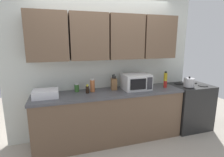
% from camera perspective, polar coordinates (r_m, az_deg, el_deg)
% --- Properties ---
extents(wall_back_with_cabinets, '(3.46, 0.38, 2.60)m').
position_cam_1_polar(wall_back_with_cabinets, '(3.14, -1.93, 8.81)').
color(wall_back_with_cabinets, silver).
rests_on(wall_back_with_cabinets, ground_plane).
extents(counter_run, '(2.59, 0.63, 0.90)m').
position_cam_1_polar(counter_run, '(3.19, -0.65, -12.08)').
color(counter_run, brown).
rests_on(counter_run, ground_plane).
extents(stove_range, '(0.76, 0.64, 0.91)m').
position_cam_1_polar(stove_range, '(3.96, 23.71, -8.23)').
color(stove_range, black).
rests_on(stove_range, ground_plane).
extents(kettle, '(0.19, 0.19, 0.20)m').
position_cam_1_polar(kettle, '(3.60, 23.82, -1.19)').
color(kettle, '#B2B2B7').
rests_on(kettle, stove_range).
extents(microwave, '(0.48, 0.37, 0.28)m').
position_cam_1_polar(microwave, '(3.18, 7.91, -1.05)').
color(microwave, silver).
rests_on(microwave, counter_run).
extents(dish_rack, '(0.38, 0.30, 0.12)m').
position_cam_1_polar(dish_rack, '(2.91, -20.81, -4.62)').
color(dish_rack, silver).
rests_on(dish_rack, counter_run).
extents(knife_block, '(0.12, 0.13, 0.28)m').
position_cam_1_polar(knife_block, '(3.15, 0.62, -1.77)').
color(knife_block, brown).
rests_on(knife_block, counter_run).
extents(bottle_green_oil, '(0.08, 0.08, 0.15)m').
position_cam_1_polar(bottle_green_oil, '(3.08, -11.42, -2.93)').
color(bottle_green_oil, '#386B2D').
rests_on(bottle_green_oil, counter_run).
extents(bottle_yellow_mustard, '(0.07, 0.07, 0.27)m').
position_cam_1_polar(bottle_yellow_mustard, '(3.61, 17.01, -0.06)').
color(bottle_yellow_mustard, gold).
rests_on(bottle_yellow_mustard, counter_run).
extents(bottle_soy_dark, '(0.06, 0.06, 0.15)m').
position_cam_1_polar(bottle_soy_dark, '(2.96, -8.03, -3.53)').
color(bottle_soy_dark, black).
rests_on(bottle_soy_dark, counter_run).
extents(bottle_spice_jar, '(0.08, 0.08, 0.23)m').
position_cam_1_polar(bottle_spice_jar, '(3.03, -6.41, -2.31)').
color(bottle_spice_jar, '#BC6638').
rests_on(bottle_spice_jar, counter_run).
extents(bottle_red_sauce, '(0.06, 0.06, 0.15)m').
position_cam_1_polar(bottle_red_sauce, '(3.44, 16.99, -1.69)').
color(bottle_red_sauce, red).
rests_on(bottle_red_sauce, counter_run).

